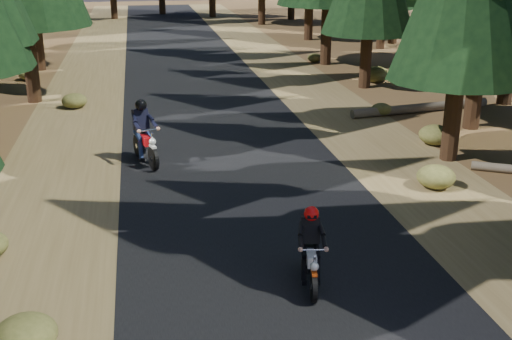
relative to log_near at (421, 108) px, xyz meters
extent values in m
plane|color=#473019|center=(-7.55, -9.68, -0.16)|extent=(120.00, 120.00, 0.00)
cube|color=black|center=(-7.55, -4.68, -0.15)|extent=(6.00, 100.00, 0.01)
cube|color=brown|center=(-12.15, -4.68, -0.16)|extent=(3.20, 100.00, 0.01)
cube|color=brown|center=(-2.95, -4.68, -0.16)|extent=(3.20, 100.00, 0.01)
cylinder|color=black|center=(-1.50, -5.20, 2.10)|extent=(0.48, 0.48, 4.52)
cylinder|color=black|center=(0.73, -2.29, 2.76)|extent=(0.53, 0.53, 5.84)
cylinder|color=black|center=(-13.91, 4.21, 2.70)|extent=(0.53, 0.53, 5.72)
cylinder|color=black|center=(-0.58, 4.39, 2.09)|extent=(0.48, 0.48, 4.51)
cylinder|color=black|center=(2.92, 7.13, 3.08)|extent=(0.56, 0.56, 6.47)
cylinder|color=black|center=(-14.55, 11.08, 2.66)|extent=(0.53, 0.53, 5.64)
cylinder|color=black|center=(-0.63, 10.06, 2.75)|extent=(0.53, 0.53, 5.83)
cylinder|color=black|center=(3.97, 14.47, 2.15)|extent=(0.48, 0.48, 4.61)
cylinder|color=black|center=(-15.67, 17.78, 2.05)|extent=(0.48, 0.48, 4.42)
cylinder|color=black|center=(7.45, 8.32, 2.64)|extent=(0.52, 0.52, 5.60)
cylinder|color=#4C4233|center=(0.00, 0.00, 0.00)|extent=(5.52, 1.21, 0.32)
ellipsoid|color=#474C1E|center=(-1.25, -3.79, 0.14)|extent=(0.99, 0.99, 0.59)
ellipsoid|color=#474C1E|center=(-0.98, 10.78, 0.06)|extent=(0.74, 0.74, 0.45)
ellipsoid|color=#474C1E|center=(-12.31, 2.89, 0.11)|extent=(0.91, 0.91, 0.55)
ellipsoid|color=#474C1E|center=(-1.55, -0.15, 0.05)|extent=(0.71, 0.71, 0.43)
ellipsoid|color=#474C1E|center=(0.31, 5.35, 0.18)|extent=(1.15, 1.15, 0.69)
ellipsoid|color=#474C1E|center=(-2.84, -7.21, 0.13)|extent=(0.95, 0.95, 0.57)
ellipsoid|color=#474C1E|center=(-14.72, 8.57, 0.11)|extent=(0.90, 0.90, 0.54)
ellipsoid|color=#474C1E|center=(-11.80, -12.47, 0.12)|extent=(0.94, 0.94, 0.56)
cube|color=black|center=(-7.17, -11.36, 0.83)|extent=(0.35, 0.25, 0.47)
sphere|color=red|center=(-7.17, -11.36, 1.17)|extent=(0.30, 0.30, 0.26)
cube|color=black|center=(-9.87, -4.04, 1.04)|extent=(0.45, 0.35, 0.57)
sphere|color=black|center=(-9.87, -4.04, 1.46)|extent=(0.40, 0.40, 0.32)
camera|label=1|loc=(-9.93, -21.04, 5.55)|focal=45.00mm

